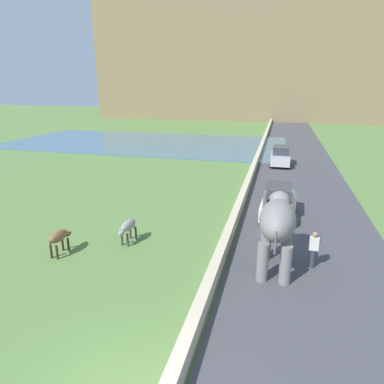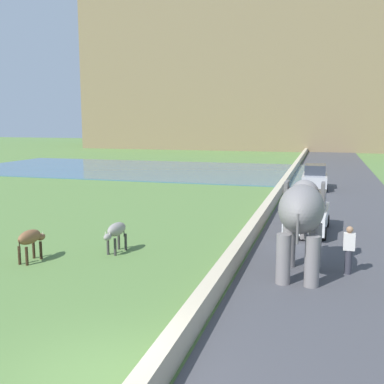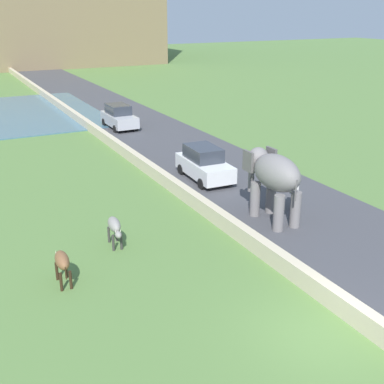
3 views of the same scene
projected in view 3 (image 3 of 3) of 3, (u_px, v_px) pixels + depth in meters
ground_plane at (324, 336)px, 13.81m from camera, size 220.00×220.00×0.00m
road_surface at (177, 146)px, 32.59m from camera, size 7.00×120.00×0.06m
barrier_wall at (134, 157)px, 29.19m from camera, size 0.40×110.00×0.66m
elephant at (273, 176)px, 20.63m from camera, size 1.45×3.47×2.99m
person_beside_elephant at (294, 193)px, 22.01m from camera, size 0.36×0.22×1.63m
car_silver at (119, 117)px, 37.30m from camera, size 1.81×4.01×1.80m
car_white at (204, 164)px, 26.05m from camera, size 1.94×4.08×1.80m
cow_grey at (115, 227)px, 18.71m from camera, size 0.55×1.41×1.15m
cow_brown at (62, 261)px, 16.15m from camera, size 0.49×1.40×1.15m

